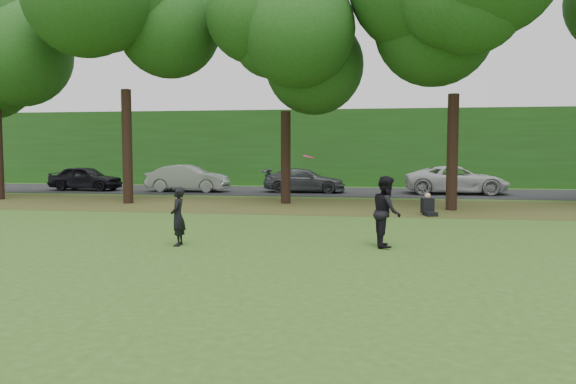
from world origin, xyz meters
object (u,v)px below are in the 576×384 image
Objects in this scene: frisbee at (309,157)px; seated_person at (428,207)px; player_left at (178,216)px; player_right at (386,212)px.

seated_person is (3.51, 7.33, -1.96)m from frisbee.
player_right is at bearing 88.53° from player_left.
frisbee is (3.29, 0.31, 1.52)m from player_left.
player_right is 2.15× the size of seated_person.
player_left is at bearing -147.97° from seated_person.
player_right is at bearing -119.17° from seated_person.
frisbee is 0.44× the size of seated_person.
player_right reaches higher than player_left.
seated_person is (6.81, 7.65, -0.44)m from player_left.
player_left is 4.06× the size of frisbee.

